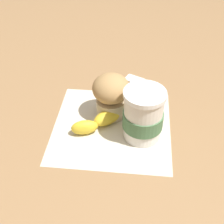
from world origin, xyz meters
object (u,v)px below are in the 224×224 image
banana (105,116)px  muffin (111,94)px  sugar_packet (134,79)px  coffee_cup (143,116)px

banana → muffin: bearing=-117.2°
banana → sugar_packet: size_ratio=2.89×
muffin → banana: 0.05m
coffee_cup → banana: (0.08, -0.05, -0.04)m
banana → sugar_packet: 0.19m
sugar_packet → coffee_cup: bearing=88.1°
muffin → banana: bearing=62.8°
coffee_cup → muffin: size_ratio=1.09×
coffee_cup → sugar_packet: coffee_cup is taller
banana → sugar_packet: banana is taller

